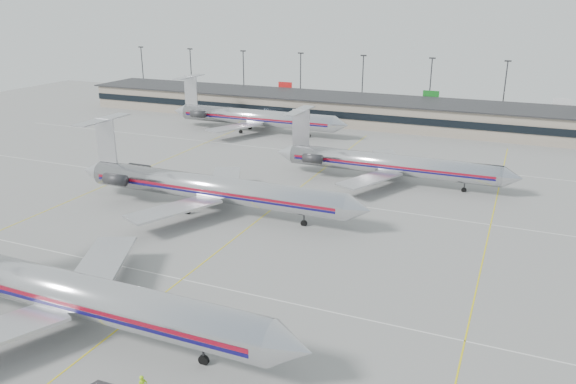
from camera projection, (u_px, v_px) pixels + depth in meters
The scene contains 8 objects.
ground at pixel (123, 325), 52.89m from camera, with size 260.00×260.00×0.00m, color gray.
apron_markings at pixel (182, 279), 61.58m from camera, with size 160.00×0.15×0.02m, color silver.
terminal at pixel (381, 112), 137.10m from camera, with size 162.00×17.00×6.25m.
light_mast_row at pixel (396, 82), 147.54m from camera, with size 163.60×0.40×15.28m.
jet_foreground at pixel (54, 288), 51.96m from camera, with size 49.56×29.18×12.97m.
jet_second_row at pixel (207, 187), 80.65m from camera, with size 46.88×27.61×12.27m.
jet_third_row at pixel (386, 163), 93.34m from camera, with size 41.31×25.41×11.29m.
jet_back_row at pixel (253, 117), 129.14m from camera, with size 44.42×27.32×12.15m.
Camera 1 is at (32.36, -36.13, 29.08)m, focal length 35.00 mm.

